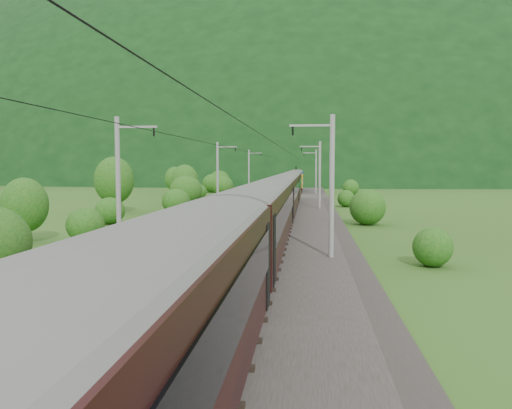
# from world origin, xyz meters

# --- Properties ---
(ground) EXTENTS (600.00, 600.00, 0.00)m
(ground) POSITION_xyz_m (0.00, 0.00, 0.00)
(ground) COLOR #2D5119
(ground) RESTS_ON ground
(railbed) EXTENTS (14.00, 220.00, 0.30)m
(railbed) POSITION_xyz_m (0.00, 10.00, 0.15)
(railbed) COLOR #38332D
(railbed) RESTS_ON ground
(track_left) EXTENTS (2.40, 220.00, 0.27)m
(track_left) POSITION_xyz_m (-2.40, 10.00, 0.37)
(track_left) COLOR brown
(track_left) RESTS_ON railbed
(track_right) EXTENTS (2.40, 220.00, 0.27)m
(track_right) POSITION_xyz_m (2.40, 10.00, 0.37)
(track_right) COLOR brown
(track_right) RESTS_ON railbed
(catenary_left) EXTENTS (2.54, 192.28, 8.00)m
(catenary_left) POSITION_xyz_m (-6.12, 32.00, 4.50)
(catenary_left) COLOR gray
(catenary_left) RESTS_ON railbed
(catenary_right) EXTENTS (2.54, 192.28, 8.00)m
(catenary_right) POSITION_xyz_m (6.12, 32.00, 4.50)
(catenary_right) COLOR gray
(catenary_right) RESTS_ON railbed
(overhead_wires) EXTENTS (4.83, 198.00, 0.03)m
(overhead_wires) POSITION_xyz_m (0.00, 10.00, 7.10)
(overhead_wires) COLOR black
(overhead_wires) RESTS_ON ground
(mountain_main) EXTENTS (504.00, 360.00, 244.00)m
(mountain_main) POSITION_xyz_m (0.00, 260.00, 0.00)
(mountain_main) COLOR black
(mountain_main) RESTS_ON ground
(mountain_ridge) EXTENTS (336.00, 280.00, 132.00)m
(mountain_ridge) POSITION_xyz_m (-120.00, 300.00, 0.00)
(mountain_ridge) COLOR black
(mountain_ridge) RESTS_ON ground
(train) EXTENTS (2.82, 155.07, 4.90)m
(train) POSITION_xyz_m (2.40, -2.61, 3.37)
(train) COLOR black
(train) RESTS_ON ground
(hazard_post_near) EXTENTS (0.15, 0.15, 1.39)m
(hazard_post_near) POSITION_xyz_m (-0.56, 60.58, 0.99)
(hazard_post_near) COLOR red
(hazard_post_near) RESTS_ON railbed
(hazard_post_far) EXTENTS (0.15, 0.15, 1.39)m
(hazard_post_far) POSITION_xyz_m (0.14, 59.23, 0.99)
(hazard_post_far) COLOR red
(hazard_post_far) RESTS_ON railbed
(signal) EXTENTS (0.25, 0.25, 2.22)m
(signal) POSITION_xyz_m (-4.25, 52.42, 1.60)
(signal) COLOR black
(signal) RESTS_ON railbed
(vegetation_left) EXTENTS (12.31, 143.82, 6.46)m
(vegetation_left) POSITION_xyz_m (-13.63, 21.58, 2.38)
(vegetation_left) COLOR #164C14
(vegetation_left) RESTS_ON ground
(vegetation_right) EXTENTS (6.66, 107.27, 2.97)m
(vegetation_right) POSITION_xyz_m (11.65, 12.94, 1.28)
(vegetation_right) COLOR #164C14
(vegetation_right) RESTS_ON ground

